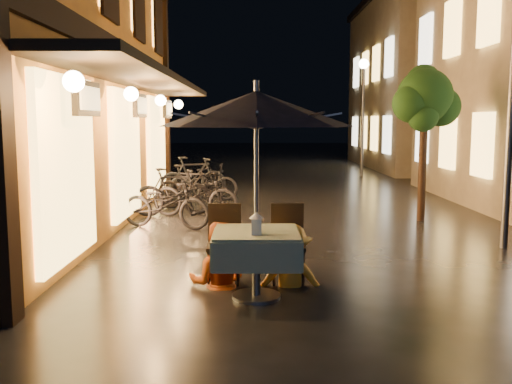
{
  "coord_description": "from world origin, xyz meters",
  "views": [
    {
      "loc": [
        -1.02,
        -6.9,
        2.02
      ],
      "look_at": [
        -0.98,
        0.03,
        1.15
      ],
      "focal_mm": 40.0,
      "sensor_mm": 36.0,
      "label": 1
    }
  ],
  "objects_px": {
    "patio_umbrella": "(256,109)",
    "person_yellow": "(290,226)",
    "bicycle_0": "(166,204)",
    "cafe_table": "(256,248)",
    "person_orange": "(218,223)",
    "table_lantern": "(256,222)"
  },
  "relations": [
    {
      "from": "patio_umbrella",
      "to": "person_yellow",
      "type": "relative_size",
      "value": 1.68
    },
    {
      "from": "patio_umbrella",
      "to": "bicycle_0",
      "type": "height_order",
      "value": "patio_umbrella"
    },
    {
      "from": "cafe_table",
      "to": "person_orange",
      "type": "bearing_deg",
      "value": 131.15
    },
    {
      "from": "patio_umbrella",
      "to": "bicycle_0",
      "type": "relative_size",
      "value": 1.38
    },
    {
      "from": "person_orange",
      "to": "person_yellow",
      "type": "relative_size",
      "value": 1.05
    },
    {
      "from": "table_lantern",
      "to": "person_yellow",
      "type": "xyz_separation_m",
      "value": [
        0.42,
        0.74,
        -0.18
      ]
    },
    {
      "from": "cafe_table",
      "to": "person_yellow",
      "type": "relative_size",
      "value": 0.67
    },
    {
      "from": "patio_umbrella",
      "to": "table_lantern",
      "type": "distance_m",
      "value": 1.25
    },
    {
      "from": "person_yellow",
      "to": "bicycle_0",
      "type": "xyz_separation_m",
      "value": [
        -2.09,
        3.73,
        -0.27
      ]
    },
    {
      "from": "table_lantern",
      "to": "cafe_table",
      "type": "bearing_deg",
      "value": 90.0
    },
    {
      "from": "patio_umbrella",
      "to": "person_yellow",
      "type": "bearing_deg",
      "value": 52.35
    },
    {
      "from": "bicycle_0",
      "to": "person_yellow",
      "type": "bearing_deg",
      "value": -132.86
    },
    {
      "from": "cafe_table",
      "to": "table_lantern",
      "type": "relative_size",
      "value": 3.96
    },
    {
      "from": "patio_umbrella",
      "to": "cafe_table",
      "type": "bearing_deg",
      "value": -90.0
    },
    {
      "from": "person_yellow",
      "to": "bicycle_0",
      "type": "bearing_deg",
      "value": -59.94
    },
    {
      "from": "cafe_table",
      "to": "bicycle_0",
      "type": "bearing_deg",
      "value": 111.4
    },
    {
      "from": "person_orange",
      "to": "person_yellow",
      "type": "height_order",
      "value": "person_orange"
    },
    {
      "from": "person_orange",
      "to": "person_yellow",
      "type": "distance_m",
      "value": 0.89
    },
    {
      "from": "table_lantern",
      "to": "bicycle_0",
      "type": "relative_size",
      "value": 0.14
    },
    {
      "from": "person_orange",
      "to": "bicycle_0",
      "type": "xyz_separation_m",
      "value": [
        -1.21,
        3.74,
        -0.3
      ]
    },
    {
      "from": "table_lantern",
      "to": "bicycle_0",
      "type": "xyz_separation_m",
      "value": [
        -1.67,
        4.47,
        -0.45
      ]
    },
    {
      "from": "cafe_table",
      "to": "person_orange",
      "type": "xyz_separation_m",
      "value": [
        -0.47,
        0.54,
        0.18
      ]
    }
  ]
}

